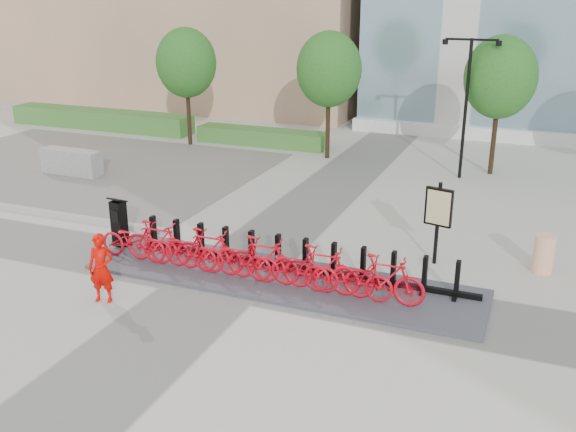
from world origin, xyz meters
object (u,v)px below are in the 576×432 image
at_px(construction_barrel, 544,254).
at_px(worker_red, 101,268).
at_px(map_sign, 438,211).
at_px(kiosk, 119,222).
at_px(jersey_barrier, 71,162).
at_px(bike_0, 133,240).

bearing_deg(construction_barrel, worker_red, -149.40).
bearing_deg(map_sign, worker_red, -129.53).
bearing_deg(kiosk, jersey_barrier, 145.65).
height_order(construction_barrel, map_sign, map_sign).
distance_m(kiosk, map_sign, 8.29).
xyz_separation_m(kiosk, map_sign, (7.98, 2.14, 0.68)).
bearing_deg(map_sign, jersey_barrier, -179.80).
bearing_deg(jersey_barrier, construction_barrel, -8.81).
bearing_deg(kiosk, construction_barrel, 21.13).
bearing_deg(construction_barrel, bike_0, -161.64).
xyz_separation_m(kiosk, construction_barrel, (10.52, 2.60, -0.25)).
height_order(bike_0, map_sign, map_sign).
bearing_deg(worker_red, bike_0, 93.68).
height_order(worker_red, construction_barrel, worker_red).
xyz_separation_m(construction_barrel, map_sign, (-2.54, -0.45, 0.93)).
distance_m(worker_red, map_sign, 8.12).
bearing_deg(worker_red, construction_barrel, 17.03).
xyz_separation_m(construction_barrel, jersey_barrier, (-16.69, 2.88, -0.01)).
height_order(construction_barrel, jersey_barrier, construction_barrel).
distance_m(bike_0, jersey_barrier, 9.29).
height_order(worker_red, jersey_barrier, worker_red).
bearing_deg(bike_0, worker_red, -162.75).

